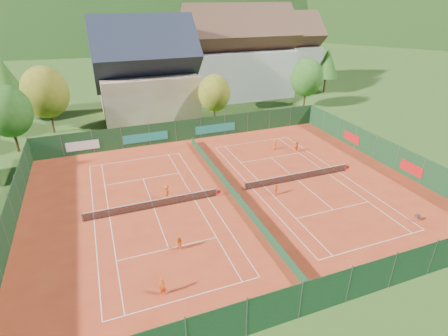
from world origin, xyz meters
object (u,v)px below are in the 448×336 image
Objects in this scene: player_right_near at (276,190)px; player_right_far_b at (296,147)px; hotel_block_b at (281,53)px; ball_hopper at (417,216)px; player_left_far at (167,192)px; player_left_mid at (180,244)px; player_right_far_a at (275,145)px; player_left_near at (163,287)px; hotel_block_a at (238,58)px; chalet at (146,75)px.

player_right_near is 11.85m from player_right_far_b.
hotel_block_b is 14.48× the size of player_right_near.
ball_hopper is 23.49m from player_left_far.
player_left_mid reaches higher than player_right_far_a.
ball_hopper is at bearing 112.67° from player_right_far_a.
hotel_block_b is at bearing 55.16° from player_left_near.
player_right_near is (10.64, -3.19, -0.20)m from player_left_far.
player_right_far_b is (-3.98, -29.04, -6.67)m from hotel_block_a.
player_right_near is at bearing -119.31° from hotel_block_b.
player_left_near is at bearing 165.84° from player_right_near.
ball_hopper is 17.72m from player_right_far_b.
player_left_mid is at bearing -96.49° from chalet.
player_right_far_b is at bearing 156.25° from player_right_far_a.
hotel_block_a is at bearing 24.84° from player_right_near.
player_right_near is 0.96× the size of player_right_far_a.
hotel_block_a is 49.23m from player_left_mid.
ball_hopper is 0.56× the size of player_left_near.
hotel_block_b is (14.00, 8.00, -0.76)m from hotel_block_a.
player_right_near is (11.40, 4.96, -0.05)m from player_left_mid.
hotel_block_b is at bearing -101.73° from player_left_far.
hotel_block_a is 16.62× the size of player_left_mid.
chalet is 0.94× the size of hotel_block_b.
player_left_mid is 0.82× the size of player_left_far.
player_left_mid is 8.18m from player_left_far.
player_left_near is 1.15× the size of player_right_far_a.
player_right_far_a is (-20.33, -35.43, -6.00)m from hotel_block_b.
player_left_near is at bearing -125.61° from hotel_block_b.
player_right_near is at bearing 34.51° from player_left_near.
player_right_far_b reaches higher than player_left_mid.
chalet is at bearing 81.87° from player_left_near.
player_left_near is 27.38m from player_right_far_a.
player_left_near is 1.20× the size of player_right_near.
chalet is at bearing -98.76° from player_right_far_b.
hotel_block_a is at bearing 17.53° from chalet.
player_left_mid is (-21.02, 3.76, 0.09)m from ball_hopper.
player_right_far_a is (19.10, 19.62, -0.10)m from player_left_near.
chalet is 44.43m from ball_hopper.
player_left_mid is at bearing 155.61° from player_right_near.
ball_hopper is at bearing -106.48° from hotel_block_b.
chalet is 13.04× the size of player_right_far_a.
player_right_near is at bearing 52.44° from player_left_mid.
player_right_far_a is (16.09, 7.32, -0.17)m from player_left_far.
hotel_block_b is 41.29m from player_right_far_a.
player_left_far is 17.68m from player_right_far_a.
player_right_far_b reaches higher than ball_hopper.
player_left_mid is 12.44m from player_right_near.
player_right_far_a is 0.88× the size of player_right_far_b.
player_right_far_b reaches higher than player_right_near.
player_left_far is at bearing 149.54° from ball_hopper.
player_left_near is (-25.43, -47.05, -6.67)m from hotel_block_a.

